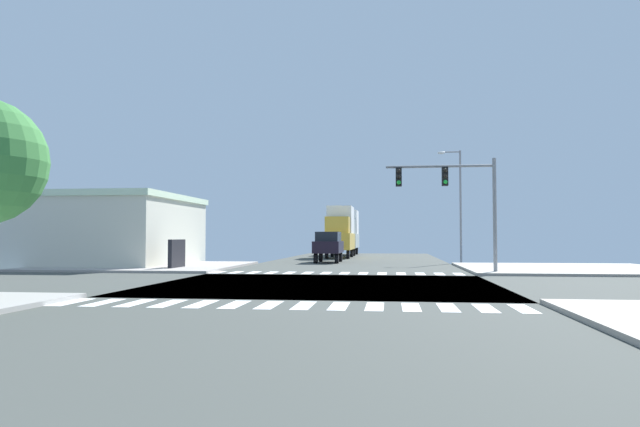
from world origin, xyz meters
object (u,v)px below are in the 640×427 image
(box_truck_trailing_1, at_px, (340,230))
(box_truck_middle_2, at_px, (347,231))
(suv_nearside_1, at_px, (329,244))
(street_lamp, at_px, (457,196))
(bank_building, at_px, (79,230))
(traffic_signal_mast, at_px, (451,189))

(box_truck_trailing_1, distance_m, box_truck_middle_2, 8.43)
(suv_nearside_1, xyz_separation_m, box_truck_trailing_1, (-0.00, 10.00, 1.17))
(street_lamp, xyz_separation_m, suv_nearside_1, (-9.78, -0.71, -3.67))
(bank_building, distance_m, box_truck_middle_2, 29.89)
(traffic_signal_mast, distance_m, box_truck_middle_2, 32.08)
(bank_building, bearing_deg, box_truck_trailing_1, 44.39)
(street_lamp, bearing_deg, traffic_signal_mast, -97.99)
(traffic_signal_mast, distance_m, bank_building, 25.48)
(street_lamp, xyz_separation_m, bank_building, (-26.48, -7.06, -2.66))
(bank_building, xyz_separation_m, box_truck_trailing_1, (16.70, 16.35, 0.16))
(box_truck_middle_2, bearing_deg, street_lamp, 118.88)
(traffic_signal_mast, bearing_deg, box_truck_trailing_1, 109.30)
(bank_building, bearing_deg, box_truck_middle_2, 56.03)
(traffic_signal_mast, xyz_separation_m, box_truck_middle_2, (-7.91, 31.03, -1.93))
(bank_building, bearing_deg, suv_nearside_1, 20.82)
(bank_building, bearing_deg, traffic_signal_mast, -14.23)
(bank_building, relative_size, suv_nearside_1, 3.55)
(box_truck_trailing_1, bearing_deg, box_truck_middle_2, -90.00)
(suv_nearside_1, relative_size, box_truck_middle_2, 0.64)
(suv_nearside_1, bearing_deg, box_truck_trailing_1, -90.00)
(street_lamp, height_order, box_truck_middle_2, street_lamp)
(bank_building, height_order, suv_nearside_1, bank_building)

